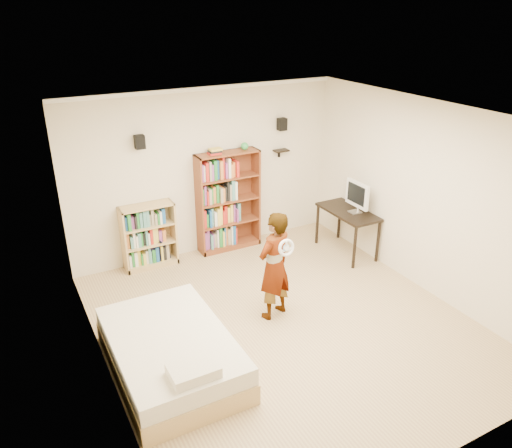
{
  "coord_description": "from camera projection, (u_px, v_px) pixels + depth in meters",
  "views": [
    {
      "loc": [
        -2.9,
        -4.62,
        3.86
      ],
      "look_at": [
        -0.1,
        0.6,
        1.21
      ],
      "focal_mm": 35.0,
      "sensor_mm": 36.0,
      "label": 1
    }
  ],
  "objects": [
    {
      "name": "low_bookshelf",
      "position": [
        149.0,
        236.0,
        7.76
      ],
      "size": [
        0.83,
        0.31,
        1.03
      ],
      "primitive_type": null,
      "color": "tan",
      "rests_on": "ground"
    },
    {
      "name": "navy_bag",
      "position": [
        159.0,
        251.0,
        7.95
      ],
      "size": [
        0.34,
        0.24,
        0.42
      ],
      "primitive_type": null,
      "rotation": [
        0.0,
        0.0,
        0.14
      ],
      "color": "black",
      "rests_on": "ground"
    },
    {
      "name": "crown_molding",
      "position": [
        290.0,
        120.0,
        5.46
      ],
      "size": [
        4.5,
        5.0,
        0.06
      ],
      "color": "white",
      "rests_on": "room_shell"
    },
    {
      "name": "wall_shelf",
      "position": [
        281.0,
        151.0,
        8.43
      ],
      "size": [
        0.25,
        0.16,
        0.02
      ],
      "primitive_type": "cube",
      "color": "black",
      "rests_on": "room_shell"
    },
    {
      "name": "speaker_right",
      "position": [
        282.0,
        124.0,
        8.24
      ],
      "size": [
        0.14,
        0.12,
        0.2
      ],
      "primitive_type": "cube",
      "color": "black",
      "rests_on": "room_shell"
    },
    {
      "name": "speaker_left",
      "position": [
        140.0,
        142.0,
        7.21
      ],
      "size": [
        0.14,
        0.12,
        0.2
      ],
      "primitive_type": "cube",
      "color": "black",
      "rests_on": "room_shell"
    },
    {
      "name": "room_shell",
      "position": [
        288.0,
        198.0,
        5.83
      ],
      "size": [
        4.52,
        5.02,
        2.71
      ],
      "color": "beige",
      "rests_on": "ground"
    },
    {
      "name": "computer_desk",
      "position": [
        347.0,
        232.0,
        8.26
      ],
      "size": [
        0.55,
        1.09,
        0.75
      ],
      "primitive_type": null,
      "color": "black",
      "rests_on": "ground"
    },
    {
      "name": "person",
      "position": [
        274.0,
        266.0,
        6.42
      ],
      "size": [
        0.63,
        0.51,
        1.49
      ],
      "primitive_type": "imported",
      "rotation": [
        0.0,
        0.0,
        3.47
      ],
      "color": "black",
      "rests_on": "ground"
    },
    {
      "name": "tall_bookshelf",
      "position": [
        228.0,
        202.0,
        8.23
      ],
      "size": [
        1.06,
        0.31,
        1.67
      ],
      "primitive_type": null,
      "color": "brown",
      "rests_on": "ground"
    },
    {
      "name": "imac",
      "position": [
        356.0,
        198.0,
        7.94
      ],
      "size": [
        0.16,
        0.52,
        0.51
      ],
      "primitive_type": null,
      "rotation": [
        0.0,
        0.0,
        0.11
      ],
      "color": "silver",
      "rests_on": "computer_desk"
    },
    {
      "name": "daybed",
      "position": [
        171.0,
        348.0,
        5.62
      ],
      "size": [
        1.26,
        1.94,
        0.57
      ],
      "primitive_type": null,
      "color": "beige",
      "rests_on": "ground"
    },
    {
      "name": "wii_wheel",
      "position": [
        286.0,
        248.0,
        6.04
      ],
      "size": [
        0.22,
        0.08,
        0.22
      ],
      "primitive_type": "torus",
      "rotation": [
        1.36,
        0.0,
        0.0
      ],
      "color": "silver",
      "rests_on": "person"
    },
    {
      "name": "ground",
      "position": [
        285.0,
        323.0,
        6.55
      ],
      "size": [
        4.5,
        5.0,
        0.01
      ],
      "primitive_type": "cube",
      "color": "tan",
      "rests_on": "ground"
    }
  ]
}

